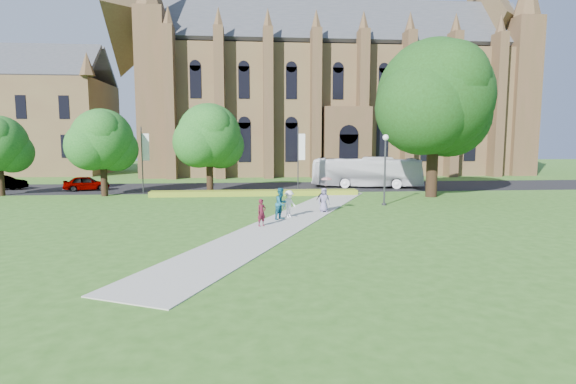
{
  "coord_description": "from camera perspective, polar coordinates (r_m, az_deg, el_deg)",
  "views": [
    {
      "loc": [
        -2.58,
        -25.87,
        4.87
      ],
      "look_at": [
        -0.11,
        1.95,
        1.6
      ],
      "focal_mm": 28.0,
      "sensor_mm": 36.0,
      "label": 1
    }
  ],
  "objects": [
    {
      "name": "car_1",
      "position": [
        51.77,
        -32.47,
        1.02
      ],
      "size": [
        4.17,
        1.49,
        1.37
      ],
      "primitive_type": "imported",
      "rotation": [
        0.0,
        0.0,
        1.58
      ],
      "color": "gray",
      "rests_on": "road"
    },
    {
      "name": "cathedral",
      "position": [
        67.28,
        5.89,
        13.57
      ],
      "size": [
        52.6,
        18.25,
        28.0
      ],
      "color": "brown",
      "rests_on": "ground"
    },
    {
      "name": "car_0",
      "position": [
        47.0,
        -24.21,
        1.02
      ],
      "size": [
        4.38,
        2.66,
        1.39
      ],
      "primitive_type": "imported",
      "rotation": [
        0.0,
        0.0,
        1.84
      ],
      "color": "gray",
      "rests_on": "road"
    },
    {
      "name": "parasol",
      "position": [
        30.13,
        4.92,
        1.12
      ],
      "size": [
        0.93,
        0.93,
        0.64
      ],
      "primitive_type": "imported",
      "rotation": [
        0.0,
        0.0,
        -0.34
      ],
      "color": "#EFA9AF",
      "rests_on": "pedestrian_4"
    },
    {
      "name": "building_west",
      "position": [
        74.91,
        -30.29,
        9.1
      ],
      "size": [
        22.0,
        14.0,
        18.3
      ],
      "color": "brown",
      "rests_on": "ground"
    },
    {
      "name": "street_tree_1",
      "position": [
        40.51,
        -10.0,
        7.08
      ],
      "size": [
        5.6,
        5.6,
        8.05
      ],
      "color": "#332114",
      "rests_on": "ground"
    },
    {
      "name": "large_tree",
      "position": [
        40.18,
        18.12,
        11.34
      ],
      "size": [
        9.6,
        9.6,
        13.2
      ],
      "color": "#332114",
      "rests_on": "ground"
    },
    {
      "name": "pedestrian_2",
      "position": [
        27.95,
        0.15,
        -1.52
      ],
      "size": [
        1.24,
        1.17,
        1.69
      ],
      "primitive_type": "imported",
      "rotation": [
        0.0,
        0.0,
        0.68
      ],
      "color": "white",
      "rests_on": "footpath"
    },
    {
      "name": "banner_pole_0",
      "position": [
        41.36,
        1.44,
        4.63
      ],
      "size": [
        0.7,
        0.1,
        6.0
      ],
      "color": "#38383D",
      "rests_on": "ground"
    },
    {
      "name": "road",
      "position": [
        46.2,
        -1.85,
        0.64
      ],
      "size": [
        160.0,
        10.0,
        0.02
      ],
      "primitive_type": "cube",
      "color": "black",
      "rests_on": "ground"
    },
    {
      "name": "streetlamp",
      "position": [
        33.94,
        12.23,
        3.87
      ],
      "size": [
        0.44,
        0.44,
        5.24
      ],
      "color": "#38383D",
      "rests_on": "ground"
    },
    {
      "name": "banner_pole_1",
      "position": [
        42.13,
        -17.89,
        4.34
      ],
      "size": [
        0.7,
        0.1,
        6.0
      ],
      "color": "#38383D",
      "rests_on": "ground"
    },
    {
      "name": "pedestrian_4",
      "position": [
        30.13,
        4.59,
        -1.02
      ],
      "size": [
        0.83,
        0.58,
        1.61
      ],
      "primitive_type": "imported",
      "rotation": [
        0.0,
        0.0,
        0.09
      ],
      "color": "slate",
      "rests_on": "footpath"
    },
    {
      "name": "ground",
      "position": [
        26.45,
        0.61,
        -3.93
      ],
      "size": [
        160.0,
        160.0,
        0.0
      ],
      "primitive_type": "plane",
      "color": "#2F5C1B",
      "rests_on": "ground"
    },
    {
      "name": "flower_hedge",
      "position": [
        39.35,
        -4.2,
        -0.12
      ],
      "size": [
        18.0,
        1.4,
        0.45
      ],
      "primitive_type": "cube",
      "color": "#AEAB22",
      "rests_on": "ground"
    },
    {
      "name": "street_tree_0",
      "position": [
        41.76,
        -22.53,
        6.18
      ],
      "size": [
        5.2,
        5.2,
        7.5
      ],
      "color": "#332114",
      "rests_on": "ground"
    },
    {
      "name": "pedestrian_0",
      "position": [
        25.17,
        -3.38,
        -2.62
      ],
      "size": [
        0.67,
        0.62,
        1.53
      ],
      "primitive_type": "imported",
      "rotation": [
        0.0,
        0.0,
        0.62
      ],
      "color": "#511222",
      "rests_on": "footpath"
    },
    {
      "name": "tour_coach",
      "position": [
        46.41,
        9.95,
        2.49
      ],
      "size": [
        11.38,
        5.06,
        3.09
      ],
      "primitive_type": "imported",
      "rotation": [
        0.0,
        0.0,
        1.34
      ],
      "color": "white",
      "rests_on": "road"
    },
    {
      "name": "pedestrian_3",
      "position": [
        30.55,
        4.44,
        -0.97
      ],
      "size": [
        0.97,
        0.56,
        1.55
      ],
      "primitive_type": "imported",
      "rotation": [
        0.0,
        0.0,
        0.21
      ],
      "color": "black",
      "rests_on": "footpath"
    },
    {
      "name": "footpath",
      "position": [
        27.42,
        0.4,
        -3.51
      ],
      "size": [
        15.58,
        28.54,
        0.04
      ],
      "primitive_type": "cube",
      "rotation": [
        0.0,
        0.0,
        -0.44
      ],
      "color": "#B2B2A8",
      "rests_on": "ground"
    },
    {
      "name": "pedestrian_1",
      "position": [
        27.24,
        -0.87,
        -1.48
      ],
      "size": [
        1.17,
        1.19,
        1.93
      ],
      "primitive_type": "imported",
      "rotation": [
        0.0,
        0.0,
        0.85
      ],
      "color": "#165870",
      "rests_on": "footpath"
    }
  ]
}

